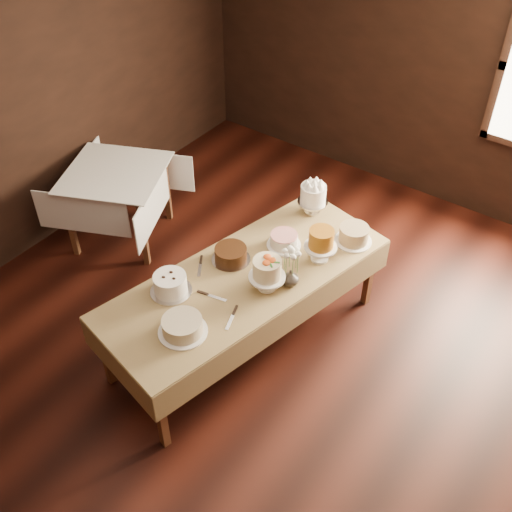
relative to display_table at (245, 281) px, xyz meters
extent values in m
cube|color=black|center=(0.08, -0.18, -0.67)|extent=(5.00, 6.00, 0.01)
cube|color=beige|center=(0.08, -0.18, 2.13)|extent=(5.00, 6.00, 0.01)
cube|color=black|center=(0.08, 2.82, 0.73)|extent=(5.00, 0.02, 2.80)
cube|color=black|center=(-2.42, -0.18, 0.73)|extent=(0.02, 6.00, 2.80)
cube|color=#4C2814|center=(-0.60, -0.97, -0.34)|extent=(0.07, 0.07, 0.65)
cube|color=#4C2814|center=(-0.12, 1.13, -0.34)|extent=(0.07, 0.07, 0.65)
cube|color=#4C2814|center=(0.12, -1.13, -0.34)|extent=(0.07, 0.07, 0.65)
cube|color=#4C2814|center=(0.60, 0.97, -0.34)|extent=(0.07, 0.07, 0.65)
cube|color=#4C2814|center=(0.00, 0.00, 0.02)|extent=(1.34, 2.40, 0.04)
cube|color=tan|center=(0.00, 0.00, 0.05)|extent=(1.41, 2.47, 0.01)
cube|color=#4C2814|center=(-1.98, -0.08, -0.32)|extent=(0.07, 0.07, 0.70)
cube|color=#4C2814|center=(-2.27, 0.56, -0.32)|extent=(0.07, 0.07, 0.70)
cube|color=#4C2814|center=(-1.33, 0.21, -0.32)|extent=(0.07, 0.07, 0.70)
cube|color=#4C2814|center=(-1.63, 0.86, -0.32)|extent=(0.07, 0.07, 0.70)
cube|color=#4C2814|center=(-1.80, 0.39, 0.06)|extent=(1.08, 1.08, 0.04)
cube|color=white|center=(-1.80, 0.39, 0.08)|extent=(1.18, 1.18, 0.01)
cylinder|color=silver|center=(-0.02, 0.98, 0.11)|extent=(0.26, 0.26, 0.12)
cylinder|color=white|center=(-0.02, 0.98, 0.25)|extent=(0.26, 0.26, 0.15)
cylinder|color=white|center=(0.46, 0.84, 0.06)|extent=(0.30, 0.30, 0.01)
cylinder|color=#C8B185|center=(0.46, 0.84, 0.13)|extent=(0.34, 0.34, 0.13)
cylinder|color=white|center=(0.04, 0.47, 0.06)|extent=(0.28, 0.28, 0.01)
cylinder|color=white|center=(0.04, 0.47, 0.11)|extent=(0.26, 0.26, 0.09)
cylinder|color=white|center=(0.35, 0.50, 0.13)|extent=(0.26, 0.26, 0.15)
cylinder|color=#B46D19|center=(0.35, 0.50, 0.27)|extent=(0.26, 0.26, 0.15)
cylinder|color=silver|center=(-0.20, 0.08, 0.06)|extent=(0.31, 0.31, 0.01)
cylinder|color=#371C0B|center=(-0.20, 0.08, 0.12)|extent=(0.36, 0.36, 0.11)
cylinder|color=white|center=(0.20, -0.01, 0.12)|extent=(0.28, 0.28, 0.13)
cylinder|color=beige|center=(0.20, -0.01, 0.26)|extent=(0.23, 0.23, 0.15)
cylinder|color=silver|center=(-0.35, -0.46, 0.06)|extent=(0.31, 0.31, 0.01)
cylinder|color=white|center=(-0.35, -0.46, 0.14)|extent=(0.28, 0.28, 0.14)
cylinder|color=white|center=(-0.01, -0.71, 0.06)|extent=(0.35, 0.35, 0.01)
cylinder|color=beige|center=(-0.01, -0.71, 0.12)|extent=(0.37, 0.37, 0.11)
cube|color=silver|center=(-0.03, -0.31, 0.06)|extent=(0.24, 0.07, 0.01)
cube|color=silver|center=(0.19, -0.45, 0.06)|extent=(0.10, 0.23, 0.01)
cube|color=silver|center=(0.06, 0.25, 0.06)|extent=(0.03, 0.24, 0.01)
cube|color=silver|center=(-0.33, -0.15, 0.06)|extent=(0.16, 0.21, 0.01)
imported|color=#2D2823|center=(0.32, 0.13, 0.12)|extent=(0.16, 0.16, 0.13)
camera|label=1|loc=(2.06, -2.72, 3.27)|focal=43.21mm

